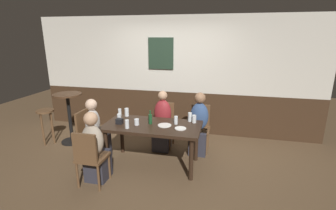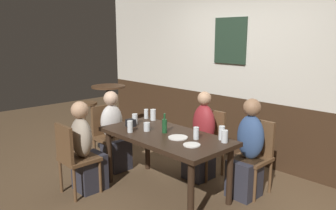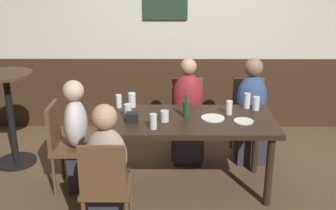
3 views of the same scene
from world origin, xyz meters
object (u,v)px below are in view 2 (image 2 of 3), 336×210
(beer_glass_tall, at_px, (130,127))
(condiment_caddy, at_px, (131,123))
(pint_glass_amber, at_px, (147,127))
(person_right_far, at_px, (247,155))
(person_head_west, at_px, (114,136))
(chair_mid_far, at_px, (209,139))
(pint_glass_pale, at_px, (135,120))
(chair_head_west, at_px, (108,132))
(bar_stool, at_px, (88,111))
(highball_clear, at_px, (225,137))
(tumbler_short, at_px, (196,134))
(tumbler_water, at_px, (146,114))
(dining_table, at_px, (165,141))
(pint_glass_stout, at_px, (153,115))
(beer_glass_half, at_px, (222,133))
(chair_left_near, at_px, (73,155))
(plate_white_large, at_px, (178,137))
(person_left_near, at_px, (86,153))
(person_mid_far, at_px, (201,142))
(beer_bottle_green, at_px, (165,125))
(side_bar_table, at_px, (109,111))
(plate_white_small, at_px, (192,145))
(chair_right_far, at_px, (255,152))

(beer_glass_tall, height_order, condiment_caddy, beer_glass_tall)
(pint_glass_amber, bearing_deg, person_right_far, 36.99)
(person_head_west, distance_m, person_right_far, 1.89)
(chair_mid_far, xyz_separation_m, pint_glass_pale, (-0.60, -0.79, 0.30))
(chair_head_west, height_order, bar_stool, chair_head_west)
(chair_mid_far, distance_m, highball_clear, 0.93)
(tumbler_short, height_order, condiment_caddy, tumbler_short)
(tumbler_short, bearing_deg, bar_stool, 174.93)
(tumbler_water, bearing_deg, bar_stool, 178.51)
(dining_table, bearing_deg, chair_mid_far, 90.00)
(dining_table, bearing_deg, person_right_far, 42.63)
(pint_glass_stout, bearing_deg, beer_glass_half, -0.98)
(highball_clear, bearing_deg, chair_head_west, -172.36)
(chair_head_west, distance_m, tumbler_water, 0.67)
(bar_stool, bearing_deg, pint_glass_pale, -10.80)
(chair_head_west, relative_size, tumbler_water, 6.61)
(chair_left_near, height_order, beer_glass_tall, same)
(chair_mid_far, xyz_separation_m, plate_white_large, (0.21, -0.81, 0.25))
(person_left_near, xyz_separation_m, person_mid_far, (0.71, 1.31, 0.01))
(pint_glass_amber, relative_size, tumbler_water, 0.78)
(chair_mid_far, height_order, pint_glass_amber, chair_mid_far)
(person_head_west, relative_size, plate_white_large, 5.00)
(chair_mid_far, distance_m, person_head_west, 1.34)
(tumbler_short, distance_m, pint_glass_stout, 0.99)
(beer_bottle_green, bearing_deg, chair_left_near, -128.19)
(tumbler_water, height_order, beer_bottle_green, beer_bottle_green)
(side_bar_table, relative_size, bar_stool, 1.46)
(highball_clear, xyz_separation_m, plate_white_small, (-0.18, -0.33, -0.05))
(pint_glass_amber, distance_m, pint_glass_stout, 0.53)
(dining_table, relative_size, condiment_caddy, 14.72)
(plate_white_large, bearing_deg, beer_glass_half, 39.15)
(tumbler_water, relative_size, condiment_caddy, 1.21)
(plate_white_large, height_order, condiment_caddy, condiment_caddy)
(person_right_far, bearing_deg, side_bar_table, -176.93)
(person_mid_far, relative_size, plate_white_large, 5.22)
(chair_right_far, height_order, person_head_west, person_head_west)
(chair_head_west, height_order, pint_glass_pale, chair_head_west)
(chair_head_west, relative_size, plate_white_small, 4.77)
(person_left_near, bearing_deg, person_head_west, 118.12)
(tumbler_short, relative_size, pint_glass_stout, 0.93)
(person_left_near, bearing_deg, person_right_far, 42.60)
(tumbler_water, bearing_deg, person_right_far, 13.12)
(plate_white_small, distance_m, condiment_caddy, 1.05)
(dining_table, xyz_separation_m, chair_left_near, (-0.71, -0.82, -0.15))
(beer_glass_tall, xyz_separation_m, tumbler_water, (-0.38, 0.57, -0.00))
(person_right_far, height_order, tumbler_short, person_right_far)
(tumbler_short, bearing_deg, pint_glass_stout, 167.66)
(person_right_far, xyz_separation_m, pint_glass_amber, (-0.96, -0.73, 0.29))
(beer_glass_tall, bearing_deg, pint_glass_stout, 112.69)
(chair_right_far, distance_m, highball_clear, 0.64)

